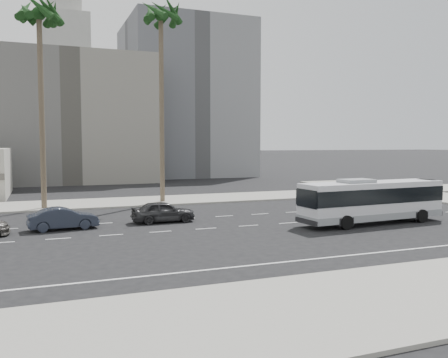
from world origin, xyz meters
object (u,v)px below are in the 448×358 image
city_bus (372,200)px  palm_near (161,19)px  palm_mid (39,18)px  car_b (63,218)px  car_a (163,212)px

city_bus → palm_near: bearing=119.2°
palm_near → palm_mid: (-10.29, -0.82, -1.03)m
car_b → city_bus: bearing=-110.6°
car_b → palm_near: bearing=-45.3°
city_bus → car_a: size_ratio=2.49×
palm_near → palm_mid: bearing=-175.4°
palm_near → city_bus: bearing=-57.1°
palm_near → car_a: bearing=-103.6°
car_a → car_b: bearing=94.0°
city_bus → car_b: 20.58m
city_bus → palm_mid: (-20.93, 15.61, 14.04)m
car_a → car_b: size_ratio=1.02×
car_a → city_bus: bearing=-113.6°
city_bus → palm_near: (-10.64, 16.44, 15.07)m
city_bus → palm_near: palm_near is taller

